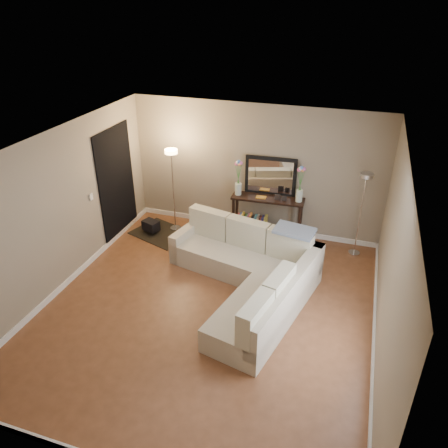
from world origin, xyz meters
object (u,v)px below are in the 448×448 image
(sectional_sofa, at_px, (251,272))
(console_table, at_px, (263,215))
(floor_lamp_lit, at_px, (172,174))
(floor_lamp_unlit, at_px, (363,199))

(sectional_sofa, distance_m, console_table, 1.81)
(sectional_sofa, distance_m, floor_lamp_lit, 2.68)
(sectional_sofa, xyz_separation_m, console_table, (-0.24, 1.79, 0.15))
(floor_lamp_lit, xyz_separation_m, floor_lamp_unlit, (3.61, 0.16, -0.07))
(console_table, distance_m, floor_lamp_lit, 1.95)
(floor_lamp_unlit, bearing_deg, sectional_sofa, -133.23)
(sectional_sofa, relative_size, console_table, 2.09)
(sectional_sofa, bearing_deg, console_table, 97.63)
(floor_lamp_unlit, bearing_deg, console_table, 176.74)
(sectional_sofa, height_order, floor_lamp_lit, floor_lamp_lit)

